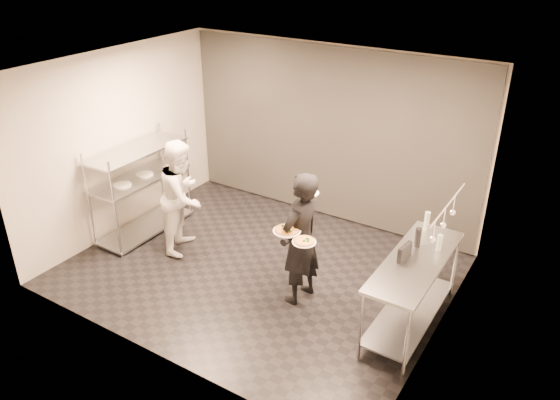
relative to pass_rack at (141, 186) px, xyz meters
The scene contains 13 objects.
room_shell 2.53m from the pass_rack, 28.77° to the left, with size 5.00×4.00×2.80m.
pass_rack is the anchor object (origin of this frame).
prep_counter 4.33m from the pass_rack, ahead, with size 0.60×1.80×0.92m.
utensil_rail 4.64m from the pass_rack, ahead, with size 0.07×1.20×0.31m.
waiter 2.96m from the pass_rack, ahead, with size 0.64×0.42×1.75m, color black.
chef 0.88m from the pass_rack, ahead, with size 0.82×0.64×1.68m, color white.
pizza_plate_near 2.91m from the pass_rack, ahead, with size 0.34×0.34×0.05m.
pizza_plate_far 3.20m from the pass_rack, ahead, with size 0.28×0.28×0.05m.
salad_plate 2.91m from the pass_rack, ahead, with size 0.29×0.29×0.07m.
pos_monitor 4.22m from the pass_rack, ahead, with size 0.05×0.26×0.19m, color black.
bottle_green 4.27m from the pass_rack, ahead, with size 0.07×0.07×0.25m, color gray.
bottle_clear 4.50m from the pass_rack, ahead, with size 0.06×0.06×0.20m, color gray.
bottle_dark 4.26m from the pass_rack, ahead, with size 0.07×0.07×0.24m, color black.
Camera 1 is at (3.66, -5.25, 4.29)m, focal length 35.00 mm.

